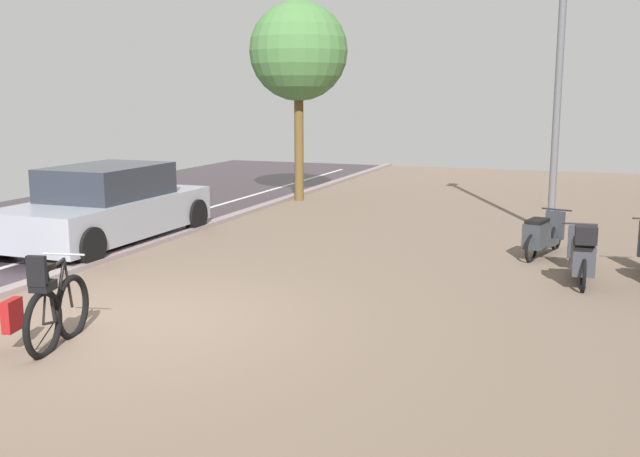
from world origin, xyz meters
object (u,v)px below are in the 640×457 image
(parked_car_near, at_px, (107,207))
(street_tree, at_px, (299,52))
(bicycle_foreground, at_px, (52,311))
(scooter_far, at_px, (582,255))
(lamp_post, at_px, (560,50))
(scooter_mid, at_px, (541,235))

(parked_car_near, distance_m, street_tree, 7.07)
(bicycle_foreground, relative_size, scooter_far, 0.73)
(bicycle_foreground, distance_m, lamp_post, 10.40)
(parked_car_near, relative_size, street_tree, 0.88)
(scooter_far, xyz_separation_m, street_tree, (-6.96, 6.43, 3.27))
(parked_car_near, xyz_separation_m, lamp_post, (7.50, 3.86, 2.84))
(bicycle_foreground, distance_m, street_tree, 11.83)
(bicycle_foreground, height_order, parked_car_near, parked_car_near)
(bicycle_foreground, bearing_deg, lamp_post, 62.64)
(scooter_far, xyz_separation_m, lamp_post, (-0.67, 4.02, 3.07))
(street_tree, bearing_deg, lamp_post, -20.96)
(street_tree, bearing_deg, scooter_far, -42.73)
(parked_car_near, bearing_deg, street_tree, 79.11)
(bicycle_foreground, height_order, lamp_post, lamp_post)
(scooter_far, height_order, lamp_post, lamp_post)
(bicycle_foreground, relative_size, parked_car_near, 0.31)
(bicycle_foreground, bearing_deg, scooter_mid, 54.81)
(scooter_far, distance_m, parked_car_near, 8.17)
(bicycle_foreground, bearing_deg, scooter_far, 42.58)
(scooter_far, height_order, parked_car_near, parked_car_near)
(lamp_post, xyz_separation_m, street_tree, (-6.29, 2.41, 0.20))
(scooter_mid, bearing_deg, parked_car_near, -168.68)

